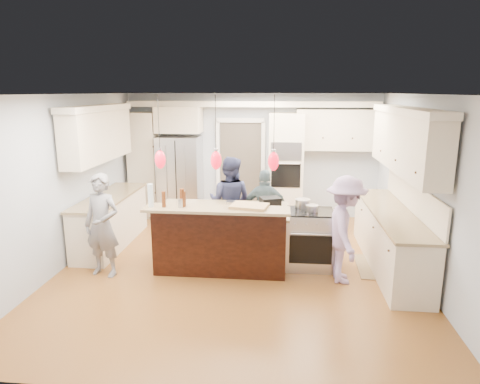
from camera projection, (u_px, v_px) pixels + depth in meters
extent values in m
plane|color=#A7712E|center=(238.00, 267.00, 6.85)|extent=(6.00, 6.00, 0.00)
cube|color=#B2BCC6|center=(252.00, 156.00, 9.45)|extent=(5.50, 0.04, 2.70)
cube|color=#B2BCC6|center=(201.00, 259.00, 3.64)|extent=(5.50, 0.04, 2.70)
cube|color=#B2BCC6|center=(66.00, 181.00, 6.81)|extent=(0.04, 6.00, 2.70)
cube|color=#B2BCC6|center=(424.00, 188.00, 6.27)|extent=(0.04, 6.00, 2.70)
cube|color=white|center=(238.00, 94.00, 6.23)|extent=(5.50, 6.00, 0.04)
cube|color=#B7B7BC|center=(180.00, 178.00, 9.35)|extent=(0.90, 0.70, 1.80)
cube|color=beige|center=(286.00, 168.00, 9.10)|extent=(0.72, 0.64, 2.30)
cube|color=black|center=(286.00, 151.00, 8.69)|extent=(0.60, 0.02, 0.35)
cube|color=black|center=(286.00, 175.00, 8.81)|extent=(0.60, 0.02, 0.50)
cylinder|color=#B7B7BC|center=(286.00, 164.00, 8.72)|extent=(0.55, 0.02, 0.02)
cube|color=beige|center=(145.00, 165.00, 9.43)|extent=(0.60, 0.58, 2.30)
cube|color=beige|center=(179.00, 120.00, 9.12)|extent=(0.95, 0.58, 0.55)
cube|color=beige|center=(337.00, 130.00, 8.96)|extent=(1.70, 0.35, 0.85)
cube|color=beige|center=(252.00, 104.00, 8.99)|extent=(5.30, 0.38, 0.12)
cube|color=#4C443A|center=(241.00, 169.00, 9.53)|extent=(0.90, 0.06, 2.10)
cube|color=white|center=(240.00, 120.00, 9.24)|extent=(1.04, 0.06, 0.10)
cube|color=beige|center=(389.00, 239.00, 6.81)|extent=(0.60, 3.00, 0.88)
cube|color=tan|center=(392.00, 212.00, 6.70)|extent=(0.64, 3.05, 0.04)
cube|color=beige|center=(406.00, 143.00, 6.44)|extent=(0.35, 3.00, 0.85)
cube|color=beige|center=(408.00, 111.00, 6.33)|extent=(0.37, 3.10, 0.10)
cube|color=beige|center=(111.00, 221.00, 7.76)|extent=(0.60, 2.20, 0.88)
cube|color=tan|center=(109.00, 197.00, 7.65)|extent=(0.64, 2.25, 0.04)
cube|color=beige|center=(98.00, 136.00, 7.41)|extent=(0.35, 2.20, 0.85)
cube|color=beige|center=(97.00, 108.00, 7.30)|extent=(0.37, 2.30, 0.10)
cube|color=black|center=(223.00, 237.00, 6.92)|extent=(2.00, 1.00, 0.88)
cube|color=tan|center=(223.00, 210.00, 6.81)|extent=(2.10, 1.10, 0.04)
cube|color=black|center=(218.00, 243.00, 6.35)|extent=(2.00, 0.12, 1.08)
cube|color=tan|center=(216.00, 209.00, 6.09)|extent=(2.10, 0.42, 0.04)
cube|color=black|center=(270.00, 202.00, 6.88)|extent=(0.37, 0.33, 0.16)
cube|color=#B7B7BC|center=(309.00, 239.00, 6.78)|extent=(0.76, 0.66, 0.90)
cube|color=black|center=(311.00, 250.00, 6.47)|extent=(0.65, 0.01, 0.45)
cube|color=black|center=(311.00, 212.00, 6.68)|extent=(0.72, 0.59, 0.02)
cube|color=black|center=(336.00, 241.00, 6.75)|extent=(0.06, 0.71, 0.88)
cylinder|color=black|center=(159.00, 122.00, 5.92)|extent=(0.01, 0.01, 0.75)
ellipsoid|color=red|center=(160.00, 160.00, 6.04)|extent=(0.15, 0.15, 0.26)
cylinder|color=black|center=(216.00, 123.00, 5.85)|extent=(0.01, 0.01, 0.75)
ellipsoid|color=red|center=(216.00, 160.00, 5.97)|extent=(0.15, 0.15, 0.26)
cylinder|color=black|center=(274.00, 123.00, 5.77)|extent=(0.01, 0.01, 0.75)
ellipsoid|color=red|center=(273.00, 161.00, 5.89)|extent=(0.15, 0.15, 0.26)
imported|color=slate|center=(102.00, 225.00, 6.39)|extent=(0.64, 0.49, 1.57)
imported|color=#292E50|center=(230.00, 202.00, 7.64)|extent=(0.90, 0.76, 1.63)
imported|color=#455960|center=(265.00, 210.00, 7.47)|extent=(0.85, 0.37, 1.43)
imported|color=#A98BBC|center=(345.00, 230.00, 6.18)|extent=(0.59, 1.02, 1.58)
cube|color=olive|center=(379.00, 267.00, 6.83)|extent=(0.74, 1.05, 0.01)
cylinder|color=silver|center=(151.00, 195.00, 6.11)|extent=(0.10, 0.10, 0.34)
cylinder|color=#4F240E|center=(164.00, 199.00, 6.11)|extent=(0.06, 0.06, 0.23)
cylinder|color=#4F240E|center=(182.00, 198.00, 6.12)|extent=(0.09, 0.09, 0.27)
cylinder|color=#4F240E|center=(184.00, 199.00, 6.16)|extent=(0.07, 0.07, 0.22)
cylinder|color=#B7B7BC|center=(180.00, 203.00, 6.09)|extent=(0.08, 0.08, 0.13)
cube|color=tan|center=(249.00, 206.00, 6.12)|extent=(0.57, 0.45, 0.04)
cylinder|color=#B7B7BC|center=(303.00, 203.00, 6.84)|extent=(0.24, 0.24, 0.14)
cylinder|color=#B7B7BC|center=(312.00, 208.00, 6.65)|extent=(0.20, 0.20, 0.10)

